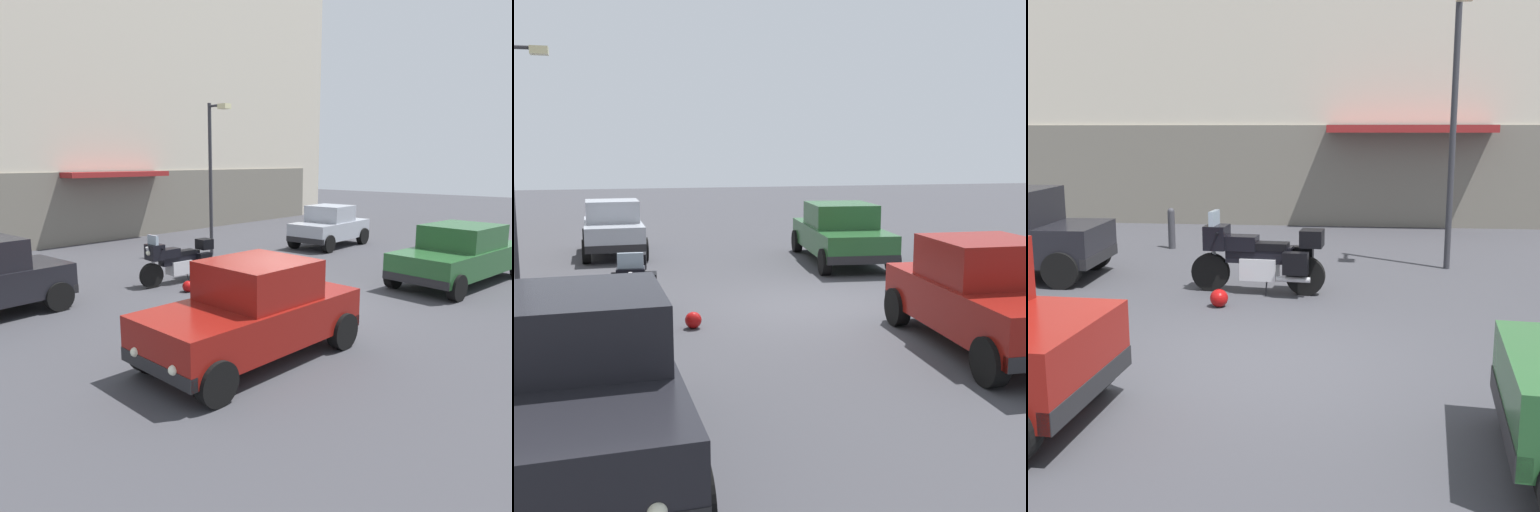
# 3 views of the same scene
# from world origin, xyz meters

# --- Properties ---
(ground_plane) EXTENTS (80.00, 80.00, 0.00)m
(ground_plane) POSITION_xyz_m (0.00, 0.00, 0.00)
(ground_plane) COLOR #38383D
(motorcycle) EXTENTS (2.26, 0.81, 1.36)m
(motorcycle) POSITION_xyz_m (-0.40, 3.27, 0.62)
(motorcycle) COLOR black
(motorcycle) RESTS_ON ground
(helmet) EXTENTS (0.28, 0.28, 0.28)m
(helmet) POSITION_xyz_m (-0.90, 2.34, 0.14)
(helmet) COLOR #990C0C
(helmet) RESTS_ON ground
(streetlamp_curbside) EXTENTS (0.28, 0.94, 5.09)m
(streetlamp_curbside) POSITION_xyz_m (2.96, 5.43, 3.07)
(streetlamp_curbside) COLOR #2D2D33
(streetlamp_curbside) RESTS_ON ground
(bollard_curbside) EXTENTS (0.16, 0.16, 0.93)m
(bollard_curbside) POSITION_xyz_m (-3.00, 7.14, 0.49)
(bollard_curbside) COLOR #333338
(bollard_curbside) RESTS_ON ground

